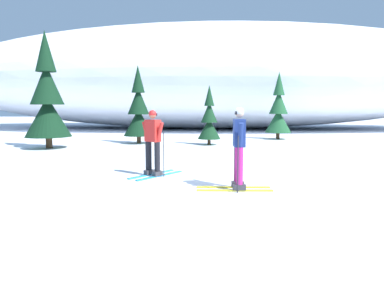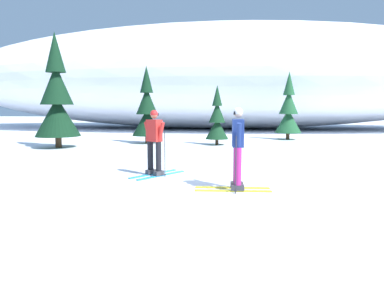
% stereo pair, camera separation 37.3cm
% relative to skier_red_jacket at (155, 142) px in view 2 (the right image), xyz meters
% --- Properties ---
extents(ground_plane, '(120.00, 120.00, 0.00)m').
position_rel_skier_red_jacket_xyz_m(ground_plane, '(1.52, -0.39, -0.93)').
color(ground_plane, white).
extents(skier_red_jacket, '(1.30, 1.62, 1.77)m').
position_rel_skier_red_jacket_xyz_m(skier_red_jacket, '(0.00, 0.00, 0.00)').
color(skier_red_jacket, '#2893CC').
rests_on(skier_red_jacket, ground).
extents(skier_navy_jacket, '(1.71, 0.78, 1.84)m').
position_rel_skier_red_jacket_xyz_m(skier_navy_jacket, '(2.20, -1.37, 0.04)').
color(skier_navy_jacket, gold).
rests_on(skier_navy_jacket, ground).
extents(pine_tree_far_left, '(2.02, 2.02, 5.24)m').
position_rel_skier_red_jacket_xyz_m(pine_tree_far_left, '(-5.97, 5.96, 1.26)').
color(pine_tree_far_left, '#47301E').
rests_on(pine_tree_far_left, ground).
extents(pine_tree_center_left, '(1.53, 1.53, 3.97)m').
position_rel_skier_red_jacket_xyz_m(pine_tree_center_left, '(-2.41, 8.45, 0.73)').
color(pine_tree_center_left, '#47301E').
rests_on(pine_tree_center_left, ground).
extents(pine_tree_center_right, '(1.14, 1.14, 2.94)m').
position_rel_skier_red_jacket_xyz_m(pine_tree_center_right, '(1.23, 8.08, 0.30)').
color(pine_tree_center_right, '#47301E').
rests_on(pine_tree_center_right, ground).
extents(pine_tree_far_right, '(1.51, 1.51, 3.91)m').
position_rel_skier_red_jacket_xyz_m(pine_tree_far_right, '(5.15, 11.55, 0.71)').
color(pine_tree_far_right, '#47301E').
rests_on(pine_tree_far_right, ground).
extents(snow_ridge_background, '(49.20, 17.54, 8.94)m').
position_rel_skier_red_jacket_xyz_m(snow_ridge_background, '(0.37, 22.20, 3.54)').
color(snow_ridge_background, white).
rests_on(snow_ridge_background, ground).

